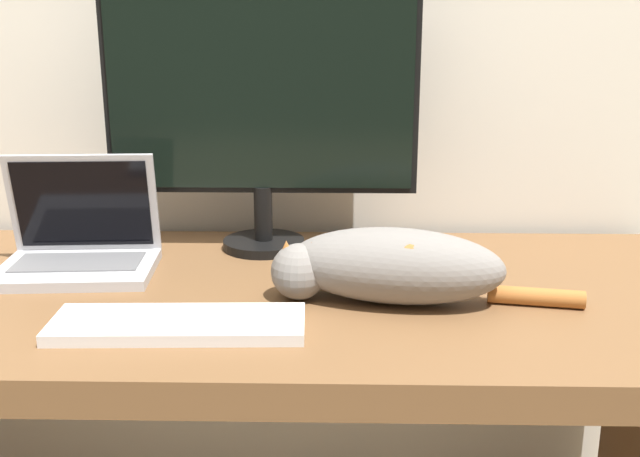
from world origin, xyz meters
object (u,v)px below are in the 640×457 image
at_px(laptop, 79,248).
at_px(monitor, 260,100).
at_px(external_keyboard, 178,324).
at_px(cat, 388,265).

bearing_deg(laptop, monitor, 20.36).
bearing_deg(external_keyboard, monitor, 76.49).
xyz_separation_m(external_keyboard, cat, (0.35, 0.14, 0.06)).
distance_m(monitor, cat, 0.48).
bearing_deg(monitor, cat, -51.33).
height_order(external_keyboard, cat, cat).
bearing_deg(external_keyboard, laptop, 129.11).
distance_m(monitor, laptop, 0.47).
xyz_separation_m(monitor, cat, (0.25, -0.32, -0.26)).
distance_m(laptop, cat, 0.63).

